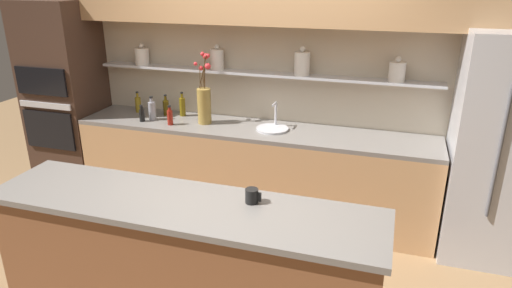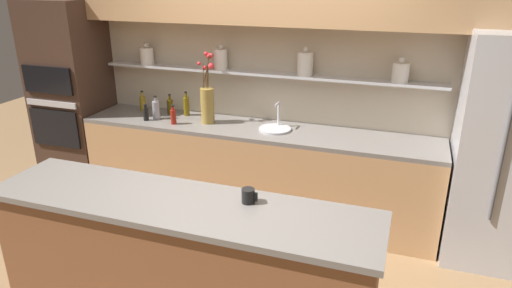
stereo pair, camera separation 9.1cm
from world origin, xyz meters
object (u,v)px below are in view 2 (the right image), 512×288
object	(u,v)px
flower_vase	(208,101)
sink_fixture	(275,128)
bottle_oil_1	(143,103)
bottle_oil_2	(170,106)
oven_tower	(72,97)
bottle_sauce_5	(146,114)
bottle_spirit_3	(156,110)
coffee_mug	(248,196)
bottle_oil_0	(186,106)
bottle_sauce_4	(173,116)

from	to	relation	value
flower_vase	sink_fixture	size ratio (longest dim) A/B	2.27
bottle_oil_1	bottle_oil_2	bearing A→B (deg)	-1.57
oven_tower	bottle_oil_2	bearing A→B (deg)	6.61
oven_tower	bottle_sauce_5	distance (m)	1.02
bottle_spirit_3	coffee_mug	world-z (taller)	bottle_spirit_3
bottle_spirit_3	bottle_oil_1	bearing A→B (deg)	145.28
bottle_spirit_3	coffee_mug	distance (m)	2.22
bottle_sauce_5	coffee_mug	distance (m)	2.22
oven_tower	bottle_spirit_3	size ratio (longest dim) A/B	8.60
sink_fixture	bottle_oil_2	world-z (taller)	sink_fixture
oven_tower	bottle_oil_1	world-z (taller)	oven_tower
bottle_oil_2	bottle_sauce_5	distance (m)	0.30
bottle_sauce_5	flower_vase	bearing A→B (deg)	12.67
oven_tower	flower_vase	world-z (taller)	oven_tower
bottle_oil_0	coffee_mug	xyz separation A→B (m)	(1.34, -1.78, 0.04)
sink_fixture	bottle_sauce_4	world-z (taller)	sink_fixture
bottle_oil_1	bottle_spirit_3	size ratio (longest dim) A/B	0.93
flower_vase	bottle_spirit_3	xyz separation A→B (m)	(-0.55, -0.06, -0.12)
flower_vase	bottle_spirit_3	world-z (taller)	flower_vase
bottle_oil_1	oven_tower	bearing A→B (deg)	-170.02
coffee_mug	bottle_sauce_5	bearing A→B (deg)	137.90
sink_fixture	bottle_oil_2	distance (m)	1.20
oven_tower	coffee_mug	xyz separation A→B (m)	(2.66, -1.62, 0.03)
flower_vase	bottle_oil_0	size ratio (longest dim) A/B	2.75
bottle_oil_1	bottle_sauce_5	xyz separation A→B (m)	(0.21, -0.27, -0.02)
flower_vase	sink_fixture	world-z (taller)	flower_vase
flower_vase	bottle_oil_1	xyz separation A→B (m)	(-0.83, 0.13, -0.13)
bottle_sauce_4	bottle_oil_2	bearing A→B (deg)	124.45
bottle_sauce_5	coffee_mug	bearing A→B (deg)	-42.10
flower_vase	bottle_spirit_3	bearing A→B (deg)	-173.82
sink_fixture	bottle_sauce_4	xyz separation A→B (m)	(-1.00, -0.16, 0.06)
oven_tower	sink_fixture	distance (m)	2.34
bottle_oil_1	bottle_spirit_3	bearing A→B (deg)	-34.72
oven_tower	sink_fixture	xyz separation A→B (m)	(2.33, 0.01, -0.09)
flower_vase	bottle_sauce_5	bearing A→B (deg)	-167.33
bottle_oil_2	coffee_mug	size ratio (longest dim) A/B	2.20
oven_tower	bottle_oil_1	bearing A→B (deg)	9.98
bottle_oil_0	bottle_oil_2	bearing A→B (deg)	-170.56
flower_vase	bottle_oil_1	world-z (taller)	flower_vase
bottle_oil_0	bottle_spirit_3	xyz separation A→B (m)	(-0.23, -0.21, -0.00)
bottle_oil_0	bottle_oil_1	distance (m)	0.51
flower_vase	coffee_mug	world-z (taller)	flower_vase
sink_fixture	bottle_sauce_4	distance (m)	1.02
bottle_sauce_4	bottle_oil_0	bearing A→B (deg)	92.87
oven_tower	bottle_oil_0	distance (m)	1.33
sink_fixture	coffee_mug	bearing A→B (deg)	-78.77
flower_vase	bottle_oil_2	distance (m)	0.53
bottle_oil_0	bottle_oil_1	bearing A→B (deg)	-177.76
bottle_oil_2	bottle_spirit_3	world-z (taller)	bottle_spirit_3
oven_tower	bottle_sauce_4	bearing A→B (deg)	-6.31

